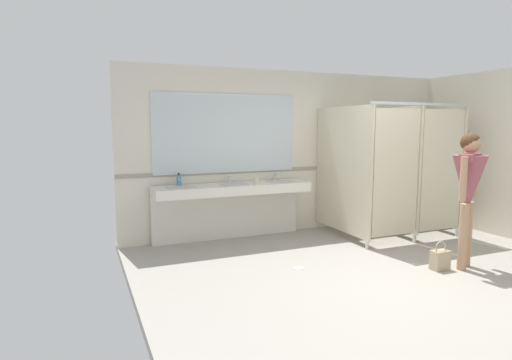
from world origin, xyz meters
The scene contains 11 objects.
ground_plane centered at (0.00, 0.00, -0.05)m, with size 6.06×5.41×0.10m, color #9E998E.
wall_back centered at (0.00, 2.46, 1.33)m, with size 6.06×0.12×2.66m, color beige.
wall_back_tile_band centered at (0.00, 2.40, 1.05)m, with size 6.06×0.01×0.06m, color #9E937F.
vanity_counter centered at (-1.35, 2.19, 0.65)m, with size 2.40×0.56×1.01m.
mirror_panel centered at (-1.35, 2.39, 1.65)m, with size 2.30×0.02×1.22m, color silver.
bathroom_stalls centered at (1.18, 1.47, 1.10)m, with size 1.83×1.46×2.11m.
person_standing centered at (0.91, -0.15, 1.07)m, with size 0.54×0.54×1.68m.
handbag centered at (0.57, -0.09, 0.13)m, with size 0.22×0.13×0.37m.
soap_dispenser centered at (-2.14, 2.27, 0.97)m, with size 0.07×0.07×0.19m.
paper_cup centered at (-1.02, 1.98, 0.94)m, with size 0.07×0.07×0.10m, color beige.
floor_drain_cover centered at (-1.01, 0.63, 0.00)m, with size 0.14×0.14×0.01m, color #B7BABF.
Camera 1 is at (-3.48, -3.83, 1.76)m, focal length 29.47 mm.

